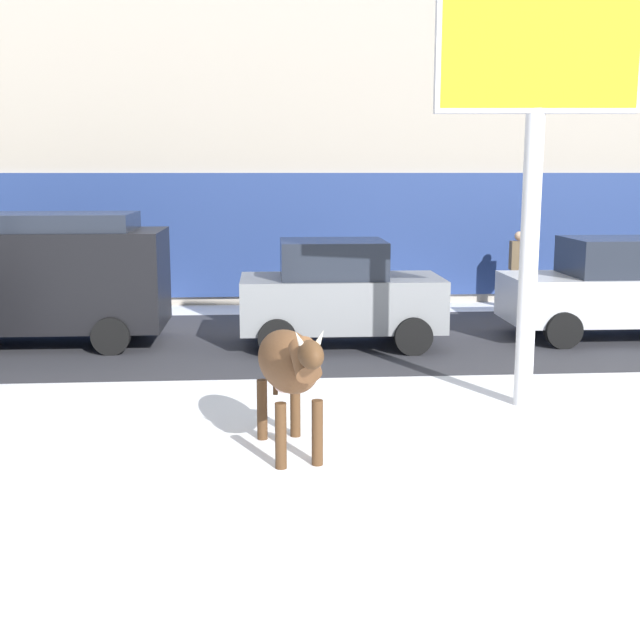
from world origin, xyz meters
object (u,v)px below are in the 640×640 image
cow_brown (290,365)px  pedestrian_near_billboard (518,270)px  car_black_van (34,275)px  billboard (538,65)px  car_grey_hatchback (339,294)px  car_silver_sedan (620,289)px

cow_brown → pedestrian_near_billboard: 10.68m
car_black_van → pedestrian_near_billboard: (9.69, 3.12, -0.36)m
cow_brown → billboard: bearing=28.0°
car_grey_hatchback → car_silver_sedan: size_ratio=0.83×
billboard → car_black_van: billboard is taller
car_silver_sedan → car_grey_hatchback: bearing=-176.4°
car_black_van → car_grey_hatchback: bearing=-5.3°
car_black_van → pedestrian_near_billboard: size_ratio=2.67×
cow_brown → car_grey_hatchback: size_ratio=0.55×
car_grey_hatchback → car_silver_sedan: 5.24m
car_silver_sedan → pedestrian_near_billboard: (-0.89, 3.28, -0.03)m
car_silver_sedan → pedestrian_near_billboard: bearing=105.2°
billboard → car_black_van: (-7.40, 4.42, -3.07)m
cow_brown → pedestrian_near_billboard: bearing=59.5°
car_grey_hatchback → cow_brown: bearing=-100.9°
billboard → cow_brown: bearing=-152.0°
car_black_van → car_grey_hatchback: (5.35, -0.50, -0.32)m
cow_brown → car_grey_hatchback: car_grey_hatchback is taller
billboard → pedestrian_near_billboard: billboard is taller
car_grey_hatchback → pedestrian_near_billboard: car_grey_hatchback is taller
cow_brown → car_black_van: car_black_van is taller
car_grey_hatchback → billboard: bearing=-62.3°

